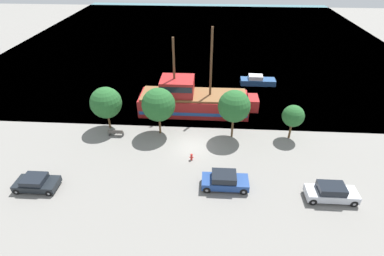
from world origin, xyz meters
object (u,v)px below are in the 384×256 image
(parked_car_curb_mid, at_px, (331,192))
(bench_promenade_east, at_px, (116,133))
(moored_boat_dockside, at_px, (257,81))
(parked_car_curb_front, at_px, (36,183))
(fire_hydrant, at_px, (191,157))
(pirate_ship, at_px, (192,100))
(parked_car_curb_rear, at_px, (225,181))

(parked_car_curb_mid, xyz_separation_m, bench_promenade_east, (-21.70, 8.68, -0.34))
(moored_boat_dockside, xyz_separation_m, parked_car_curb_front, (-23.11, -24.73, 0.08))
(moored_boat_dockside, bearing_deg, fire_hydrant, -114.91)
(fire_hydrant, bearing_deg, pirate_ship, 93.12)
(moored_boat_dockside, bearing_deg, parked_car_curb_rear, -103.91)
(parked_car_curb_front, distance_m, bench_promenade_east, 10.22)
(pirate_ship, height_order, fire_hydrant, pirate_ship)
(moored_boat_dockside, height_order, fire_hydrant, moored_boat_dockside)
(pirate_ship, bearing_deg, bench_promenade_east, -143.19)
(parked_car_curb_front, bearing_deg, bench_promenade_east, 61.44)
(moored_boat_dockside, height_order, parked_car_curb_rear, parked_car_curb_rear)
(parked_car_curb_rear, xyz_separation_m, bench_promenade_east, (-12.40, 7.75, -0.34))
(moored_boat_dockside, relative_size, parked_car_curb_rear, 1.25)
(parked_car_curb_front, relative_size, parked_car_curb_mid, 0.88)
(moored_boat_dockside, bearing_deg, pirate_ship, -135.96)
(parked_car_curb_mid, height_order, parked_car_curb_rear, parked_car_curb_mid)
(pirate_ship, xyz_separation_m, parked_car_curb_mid, (13.17, -15.06, -0.91))
(moored_boat_dockside, height_order, parked_car_curb_front, moored_boat_dockside)
(pirate_ship, relative_size, parked_car_curb_mid, 3.48)
(pirate_ship, distance_m, bench_promenade_east, 10.73)
(parked_car_curb_mid, xyz_separation_m, fire_hydrant, (-12.61, 4.77, -0.36))
(parked_car_curb_front, bearing_deg, parked_car_curb_rear, 4.05)
(fire_hydrant, bearing_deg, parked_car_curb_rear, -49.25)
(pirate_ship, distance_m, parked_car_curb_mid, 20.03)
(moored_boat_dockside, distance_m, bench_promenade_east, 24.09)
(fire_hydrant, bearing_deg, parked_car_curb_front, -160.07)
(parked_car_curb_front, distance_m, fire_hydrant, 14.87)
(moored_boat_dockside, distance_m, parked_car_curb_rear, 24.22)
(parked_car_curb_front, xyz_separation_m, parked_car_curb_rear, (17.29, 1.22, 0.13))
(pirate_ship, height_order, moored_boat_dockside, pirate_ship)
(parked_car_curb_rear, bearing_deg, fire_hydrant, 130.75)
(parked_car_curb_rear, distance_m, bench_promenade_east, 14.63)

